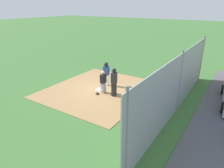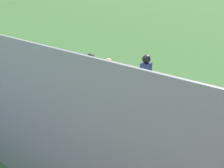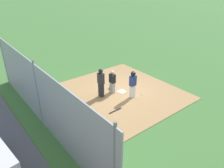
# 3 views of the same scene
# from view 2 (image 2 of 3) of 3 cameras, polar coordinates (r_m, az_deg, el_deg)

# --- Properties ---
(ground_plane) EXTENTS (140.00, 140.00, 0.00)m
(ground_plane) POSITION_cam_2_polar(r_m,az_deg,el_deg) (11.30, 2.26, -2.23)
(ground_plane) COLOR #3D6B33
(dirt_infield) EXTENTS (7.20, 6.40, 0.03)m
(dirt_infield) POSITION_cam_2_polar(r_m,az_deg,el_deg) (11.30, 2.26, -2.16)
(dirt_infield) COLOR #9E774C
(dirt_infield) RESTS_ON ground_plane
(home_plate) EXTENTS (0.45, 0.45, 0.02)m
(home_plate) POSITION_cam_2_polar(r_m,az_deg,el_deg) (11.29, 2.26, -2.04)
(home_plate) COLOR white
(home_plate) RESTS_ON dirt_infield
(catcher) EXTENTS (0.39, 0.27, 1.48)m
(catcher) POSITION_cam_2_polar(r_m,az_deg,el_deg) (10.82, -0.70, 1.19)
(catcher) COLOR #9E9EA3
(catcher) RESTS_ON dirt_infield
(umpire) EXTENTS (0.39, 0.28, 1.81)m
(umpire) POSITION_cam_2_polar(r_m,az_deg,el_deg) (10.20, -3.94, 1.13)
(umpire) COLOR black
(umpire) RESTS_ON dirt_infield
(runner) EXTENTS (0.29, 0.40, 1.69)m
(runner) POSITION_cam_2_polar(r_m,az_deg,el_deg) (10.48, 6.34, 1.66)
(runner) COLOR silver
(runner) RESTS_ON dirt_infield
(baseball_bat) EXTENTS (0.08, 0.85, 0.06)m
(baseball_bat) POSITION_cam_2_polar(r_m,az_deg,el_deg) (9.23, 2.58, -7.26)
(baseball_bat) COLOR black
(baseball_bat) RESTS_ON dirt_infield
(catcher_mask) EXTENTS (0.24, 0.20, 0.12)m
(catcher_mask) POSITION_cam_2_polar(r_m,az_deg,el_deg) (11.45, -1.70, -1.43)
(catcher_mask) COLOR black
(catcher_mask) RESTS_ON dirt_infield
(baseball) EXTENTS (0.07, 0.07, 0.07)m
(baseball) POSITION_cam_2_polar(r_m,az_deg,el_deg) (11.26, 8.85, -2.19)
(baseball) COLOR white
(baseball) RESTS_ON dirt_infield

